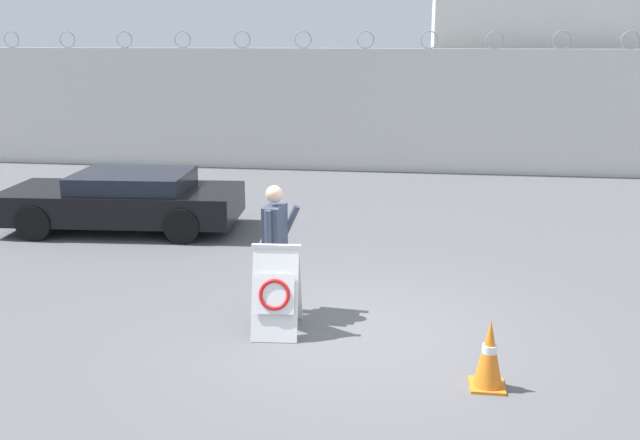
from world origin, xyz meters
name	(u,v)px	position (x,y,z in m)	size (l,w,h in m)	color
ground_plane	(362,333)	(0.00, 0.00, 0.00)	(90.00, 90.00, 0.00)	#5B5B5E
perimeter_wall	(395,111)	(0.00, 11.15, 1.65)	(36.00, 0.30, 3.74)	silver
building_block	(577,76)	(5.49, 15.21, 2.38)	(9.02, 6.07, 4.77)	silver
barricade_sign	(276,289)	(-1.06, -0.10, 0.56)	(0.63, 0.85, 1.14)	white
security_guard	(275,243)	(-1.20, 0.54, 0.97)	(0.44, 0.63, 1.74)	#514C42
traffic_cone_near	(489,354)	(1.44, -1.25, 0.38)	(0.36, 0.36, 0.76)	orange
parked_car_front_coupe	(125,200)	(-4.89, 4.32, 0.58)	(4.51, 2.14, 1.12)	black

